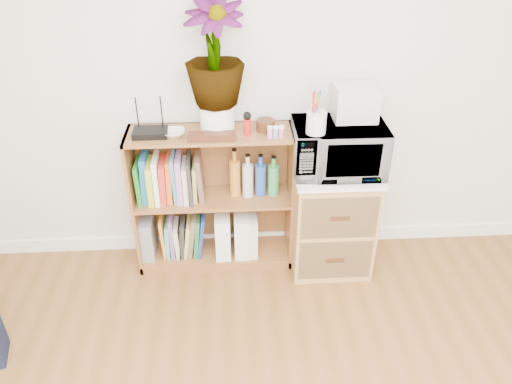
{
  "coord_description": "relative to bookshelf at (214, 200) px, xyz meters",
  "views": [
    {
      "loc": [
        -0.24,
        -0.57,
        2.22
      ],
      "look_at": [
        -0.09,
        1.95,
        0.62
      ],
      "focal_mm": 35.0,
      "sensor_mm": 36.0,
      "label": 1
    }
  ],
  "objects": [
    {
      "name": "white_bowl",
      "position": [
        -0.21,
        -0.03,
        0.49
      ],
      "size": [
        0.13,
        0.13,
        0.03
      ],
      "primitive_type": "imported",
      "color": "silver",
      "rests_on": "bookshelf"
    },
    {
      "name": "plant_pot",
      "position": [
        0.05,
        0.02,
        0.56
      ],
      "size": [
        0.2,
        0.2,
        0.17
      ],
      "primitive_type": "cylinder",
      "color": "white",
      "rests_on": "bookshelf"
    },
    {
      "name": "magazine_holder_left",
      "position": [
        0.05,
        -0.01,
        -0.25
      ],
      "size": [
        0.1,
        0.25,
        0.31
      ],
      "primitive_type": "cube",
      "color": "white",
      "rests_on": "bookshelf"
    },
    {
      "name": "wicker_unit",
      "position": [
        0.75,
        -0.08,
        -0.12
      ],
      "size": [
        0.5,
        0.45,
        0.7
      ],
      "primitive_type": "cube",
      "color": "#9E7542",
      "rests_on": "ground"
    },
    {
      "name": "small_appliance",
      "position": [
        0.85,
        0.0,
        0.64
      ],
      "size": [
        0.25,
        0.21,
        0.2
      ],
      "primitive_type": "cube",
      "color": "silver",
      "rests_on": "microwave"
    },
    {
      "name": "bookshelf",
      "position": [
        0.0,
        0.0,
        0.0
      ],
      "size": [
        1.0,
        0.3,
        0.95
      ],
      "primitive_type": "cube",
      "color": "brown",
      "rests_on": "ground"
    },
    {
      "name": "pen_cup",
      "position": [
        0.59,
        -0.18,
        0.6
      ],
      "size": [
        0.11,
        0.11,
        0.12
      ],
      "primitive_type": "cylinder",
      "color": "silver",
      "rests_on": "microwave"
    },
    {
      "name": "paint_jars",
      "position": [
        0.38,
        -0.09,
        0.5
      ],
      "size": [
        0.12,
        0.04,
        0.06
      ],
      "primitive_type": "cube",
      "color": "pink",
      "rests_on": "bookshelf"
    },
    {
      "name": "liquor_bottles",
      "position": [
        0.26,
        0.0,
        0.17
      ],
      "size": [
        0.31,
        0.07,
        0.31
      ],
      "color": "#B77922",
      "rests_on": "bookshelf"
    },
    {
      "name": "wooden_bowl",
      "position": [
        0.33,
        0.01,
        0.51
      ],
      "size": [
        0.11,
        0.11,
        0.06
      ],
      "primitive_type": "cylinder",
      "color": "#3C2110",
      "rests_on": "bookshelf"
    },
    {
      "name": "router",
      "position": [
        -0.34,
        -0.02,
        0.49
      ],
      "size": [
        0.2,
        0.13,
        0.04
      ],
      "primitive_type": "cube",
      "color": "black",
      "rests_on": "bookshelf"
    },
    {
      "name": "lower_books",
      "position": [
        -0.21,
        0.0,
        -0.27
      ],
      "size": [
        0.3,
        0.19,
        0.3
      ],
      "color": "orange",
      "rests_on": "bookshelf"
    },
    {
      "name": "potted_plant",
      "position": [
        0.05,
        0.02,
        0.94
      ],
      "size": [
        0.33,
        0.33,
        0.59
      ],
      "primitive_type": "imported",
      "color": "#34732E",
      "rests_on": "plant_pot"
    },
    {
      "name": "kokeshi_doll",
      "position": [
        0.22,
        -0.04,
        0.52
      ],
      "size": [
        0.04,
        0.04,
        0.1
      ],
      "primitive_type": "cylinder",
      "color": "red",
      "rests_on": "bookshelf"
    },
    {
      "name": "magazine_holder_mid",
      "position": [
        0.17,
        -0.01,
        -0.25
      ],
      "size": [
        0.1,
        0.24,
        0.3
      ],
      "primitive_type": "cube",
      "color": "white",
      "rests_on": "bookshelf"
    },
    {
      "name": "skirting_board",
      "position": [
        0.35,
        0.14,
        -0.42
      ],
      "size": [
        4.0,
        0.02,
        0.1
      ],
      "primitive_type": "cube",
      "color": "white",
      "rests_on": "ground"
    },
    {
      "name": "cookbooks",
      "position": [
        -0.26,
        0.0,
        0.17
      ],
      "size": [
        0.41,
        0.2,
        0.31
      ],
      "color": "#1E721E",
      "rests_on": "bookshelf"
    },
    {
      "name": "microwave",
      "position": [
        0.75,
        -0.08,
        0.39
      ],
      "size": [
        0.54,
        0.37,
        0.3
      ],
      "primitive_type": "imported",
      "rotation": [
        0.0,
        0.0,
        -0.01
      ],
      "color": "silver",
      "rests_on": "wicker_unit"
    },
    {
      "name": "trinket_box",
      "position": [
        0.01,
        -0.1,
        0.5
      ],
      "size": [
        0.27,
        0.07,
        0.04
      ],
      "primitive_type": "cube",
      "color": "#381A0F",
      "rests_on": "bookshelf"
    },
    {
      "name": "magazine_holder_right",
      "position": [
        0.23,
        -0.01,
        -0.26
      ],
      "size": [
        0.09,
        0.23,
        0.28
      ],
      "primitive_type": "cube",
      "color": "silver",
      "rests_on": "bookshelf"
    },
    {
      "name": "file_box",
      "position": [
        -0.44,
        0.0,
        -0.26
      ],
      "size": [
        0.08,
        0.23,
        0.28
      ],
      "primitive_type": "cube",
      "color": "slate",
      "rests_on": "bookshelf"
    }
  ]
}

